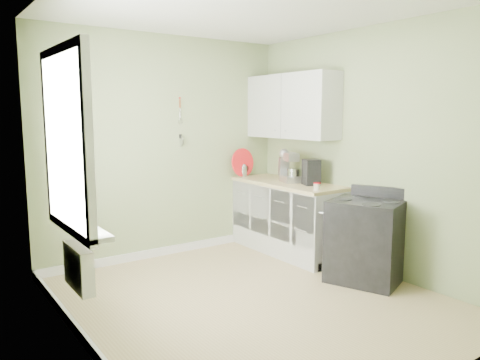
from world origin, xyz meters
TOP-DOWN VIEW (x-y plane):
  - floor at (0.00, 0.00)m, footprint 3.20×3.60m
  - ceiling at (0.00, 0.00)m, footprint 3.20×3.60m
  - wall_back at (0.00, 1.81)m, footprint 3.20×0.02m
  - wall_left at (-1.61, 0.00)m, footprint 0.02×3.60m
  - wall_right at (1.61, 0.00)m, footprint 0.02×3.60m
  - base_cabinets at (1.30, 1.00)m, footprint 0.60×1.60m
  - countertop at (1.29, 1.00)m, footprint 0.64×1.60m
  - upper_cabinets at (1.43, 1.10)m, footprint 0.35×1.40m
  - window at (-1.58, 0.30)m, footprint 0.06×1.14m
  - window_sill at (-1.51, 0.30)m, footprint 0.18×1.14m
  - radiator at (-1.54, 0.25)m, footprint 0.12×0.50m
  - wall_utensils at (0.20, 1.78)m, footprint 0.02×0.14m
  - stove at (1.28, -0.27)m, footprint 0.85×0.88m
  - stand_mixer at (1.31, 0.99)m, footprint 0.30×0.37m
  - kettle at (1.12, 1.72)m, footprint 0.17×0.10m
  - coffee_maker at (1.34, 0.64)m, footprint 0.24×0.25m
  - red_tray at (1.11, 1.72)m, footprint 0.39×0.11m
  - jar at (1.11, 0.30)m, footprint 0.08×0.08m
  - plant_a at (-1.50, 0.04)m, footprint 0.18×0.20m
  - plant_b at (-1.50, 0.34)m, footprint 0.18×0.21m
  - plant_c at (-1.50, 0.48)m, footprint 0.19×0.19m

SIDE VIEW (x-z plane):
  - floor at x=0.00m, z-range -0.02..0.00m
  - base_cabinets at x=1.30m, z-range 0.00..0.87m
  - stove at x=1.28m, z-range -0.05..0.93m
  - radiator at x=-1.54m, z-range 0.38..0.73m
  - window_sill at x=-1.51m, z-range 0.86..0.90m
  - countertop at x=1.29m, z-range 0.87..0.91m
  - jar at x=1.11m, z-range 0.91..1.00m
  - kettle at x=1.12m, z-range 0.91..1.08m
  - plant_c at x=-1.50m, z-range 0.90..1.17m
  - coffee_maker at x=1.34m, z-range 0.90..1.21m
  - plant_a at x=-1.50m, z-range 0.90..1.21m
  - plant_b at x=-1.50m, z-range 0.90..1.22m
  - stand_mixer at x=1.31m, z-range 0.88..1.29m
  - red_tray at x=1.11m, z-range 0.91..1.30m
  - wall_back at x=0.00m, z-range 0.00..2.70m
  - wall_left at x=-1.61m, z-range 0.00..2.70m
  - wall_right at x=1.61m, z-range 0.00..2.70m
  - window at x=-1.58m, z-range 0.83..2.27m
  - wall_utensils at x=0.20m, z-range 1.27..1.85m
  - upper_cabinets at x=1.43m, z-range 1.45..2.25m
  - ceiling at x=0.00m, z-range 2.70..2.72m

